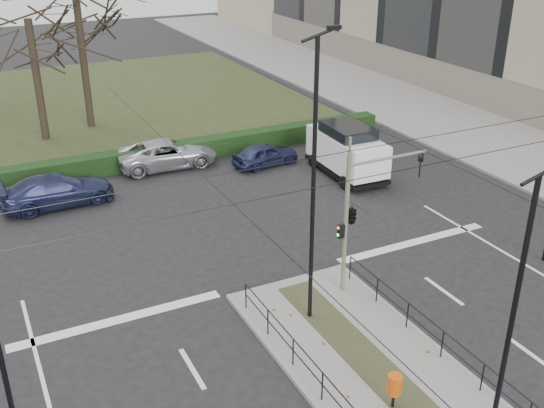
{
  "coord_description": "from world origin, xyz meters",
  "views": [
    {
      "loc": [
        -9.28,
        -12.38,
        12.14
      ],
      "look_at": [
        0.62,
        7.4,
        2.0
      ],
      "focal_mm": 42.0,
      "sensor_mm": 36.0,
      "label": 1
    }
  ],
  "objects_px": {
    "parked_car_fourth": "(167,154)",
    "bare_tree_near": "(29,28)",
    "parked_car_fifth": "(265,155)",
    "litter_bin": "(395,385)",
    "streetlamp_median_far": "(314,183)",
    "traffic_light": "(354,212)",
    "white_van": "(347,149)",
    "parked_car_third": "(57,190)",
    "streetlamp_median_near": "(508,342)"
  },
  "relations": [
    {
      "from": "litter_bin",
      "to": "parked_car_fourth",
      "type": "distance_m",
      "value": 20.04
    },
    {
      "from": "litter_bin",
      "to": "streetlamp_median_far",
      "type": "distance_m",
      "value": 6.11
    },
    {
      "from": "traffic_light",
      "to": "litter_bin",
      "type": "height_order",
      "value": "traffic_light"
    },
    {
      "from": "bare_tree_near",
      "to": "parked_car_fifth",
      "type": "bearing_deg",
      "value": -44.24
    },
    {
      "from": "streetlamp_median_near",
      "to": "parked_car_fifth",
      "type": "height_order",
      "value": "streetlamp_median_near"
    },
    {
      "from": "bare_tree_near",
      "to": "parked_car_fourth",
      "type": "bearing_deg",
      "value": -55.44
    },
    {
      "from": "litter_bin",
      "to": "parked_car_third",
      "type": "distance_m",
      "value": 18.5
    },
    {
      "from": "parked_car_fifth",
      "to": "litter_bin",
      "type": "bearing_deg",
      "value": 157.76
    },
    {
      "from": "parked_car_third",
      "to": "bare_tree_near",
      "type": "bearing_deg",
      "value": -8.02
    },
    {
      "from": "litter_bin",
      "to": "streetlamp_median_far",
      "type": "bearing_deg",
      "value": 88.42
    },
    {
      "from": "white_van",
      "to": "parked_car_fourth",
      "type": "bearing_deg",
      "value": 146.62
    },
    {
      "from": "litter_bin",
      "to": "white_van",
      "type": "xyz_separation_m",
      "value": [
        8.07,
        14.92,
        0.47
      ]
    },
    {
      "from": "litter_bin",
      "to": "bare_tree_near",
      "type": "relative_size",
      "value": 0.11
    },
    {
      "from": "parked_car_third",
      "to": "parked_car_fifth",
      "type": "height_order",
      "value": "parked_car_third"
    },
    {
      "from": "litter_bin",
      "to": "parked_car_third",
      "type": "bearing_deg",
      "value": 107.83
    },
    {
      "from": "streetlamp_median_far",
      "to": "parked_car_fourth",
      "type": "relative_size",
      "value": 1.78
    },
    {
      "from": "traffic_light",
      "to": "bare_tree_near",
      "type": "xyz_separation_m",
      "value": [
        -6.97,
        21.79,
        3.36
      ]
    },
    {
      "from": "litter_bin",
      "to": "white_van",
      "type": "bearing_deg",
      "value": 61.59
    },
    {
      "from": "traffic_light",
      "to": "white_van",
      "type": "xyz_separation_m",
      "value": [
        5.84,
        9.36,
        -1.71
      ]
    },
    {
      "from": "streetlamp_median_near",
      "to": "parked_car_fourth",
      "type": "relative_size",
      "value": 1.52
    },
    {
      "from": "streetlamp_median_far",
      "to": "white_van",
      "type": "relative_size",
      "value": 1.82
    },
    {
      "from": "traffic_light",
      "to": "bare_tree_near",
      "type": "bearing_deg",
      "value": 107.74
    },
    {
      "from": "traffic_light",
      "to": "parked_car_fourth",
      "type": "height_order",
      "value": "traffic_light"
    },
    {
      "from": "traffic_light",
      "to": "white_van",
      "type": "relative_size",
      "value": 0.99
    },
    {
      "from": "white_van",
      "to": "parked_car_third",
      "type": "bearing_deg",
      "value": 168.94
    },
    {
      "from": "parked_car_third",
      "to": "bare_tree_near",
      "type": "xyz_separation_m",
      "value": [
        0.93,
        9.75,
        5.7
      ]
    },
    {
      "from": "litter_bin",
      "to": "parked_car_fourth",
      "type": "relative_size",
      "value": 0.2
    },
    {
      "from": "streetlamp_median_far",
      "to": "parked_car_fifth",
      "type": "bearing_deg",
      "value": 69.91
    },
    {
      "from": "streetlamp_median_near",
      "to": "white_van",
      "type": "bearing_deg",
      "value": 66.62
    },
    {
      "from": "streetlamp_median_far",
      "to": "bare_tree_near",
      "type": "xyz_separation_m",
      "value": [
        -4.86,
        22.7,
        1.58
      ]
    },
    {
      "from": "bare_tree_near",
      "to": "white_van",
      "type": "bearing_deg",
      "value": -44.16
    },
    {
      "from": "streetlamp_median_far",
      "to": "bare_tree_near",
      "type": "height_order",
      "value": "streetlamp_median_far"
    },
    {
      "from": "streetlamp_median_near",
      "to": "streetlamp_median_far",
      "type": "bearing_deg",
      "value": 91.57
    },
    {
      "from": "parked_car_third",
      "to": "streetlamp_median_far",
      "type": "bearing_deg",
      "value": -158.5
    },
    {
      "from": "streetlamp_median_near",
      "to": "bare_tree_near",
      "type": "xyz_separation_m",
      "value": [
        -5.07,
        30.34,
        2.28
      ]
    },
    {
      "from": "streetlamp_median_near",
      "to": "parked_car_third",
      "type": "xyz_separation_m",
      "value": [
        -6.0,
        20.58,
        -3.42
      ]
    },
    {
      "from": "parked_car_fourth",
      "to": "bare_tree_near",
      "type": "height_order",
      "value": "bare_tree_near"
    },
    {
      "from": "litter_bin",
      "to": "white_van",
      "type": "distance_m",
      "value": 16.97
    },
    {
      "from": "parked_car_fourth",
      "to": "white_van",
      "type": "relative_size",
      "value": 1.03
    },
    {
      "from": "streetlamp_median_far",
      "to": "litter_bin",
      "type": "bearing_deg",
      "value": -91.58
    },
    {
      "from": "parked_car_third",
      "to": "bare_tree_near",
      "type": "relative_size",
      "value": 0.55
    },
    {
      "from": "streetlamp_median_far",
      "to": "bare_tree_near",
      "type": "relative_size",
      "value": 1.02
    },
    {
      "from": "white_van",
      "to": "streetlamp_median_far",
      "type": "bearing_deg",
      "value": -127.74
    },
    {
      "from": "parked_car_fifth",
      "to": "traffic_light",
      "type": "bearing_deg",
      "value": 160.78
    },
    {
      "from": "white_van",
      "to": "parked_car_fifth",
      "type": "relative_size",
      "value": 1.43
    },
    {
      "from": "streetlamp_median_near",
      "to": "parked_car_third",
      "type": "distance_m",
      "value": 21.71
    },
    {
      "from": "parked_car_third",
      "to": "bare_tree_near",
      "type": "height_order",
      "value": "bare_tree_near"
    },
    {
      "from": "traffic_light",
      "to": "white_van",
      "type": "height_order",
      "value": "traffic_light"
    },
    {
      "from": "parked_car_third",
      "to": "white_van",
      "type": "bearing_deg",
      "value": -103.65
    },
    {
      "from": "parked_car_third",
      "to": "parked_car_fourth",
      "type": "relative_size",
      "value": 0.96
    }
  ]
}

